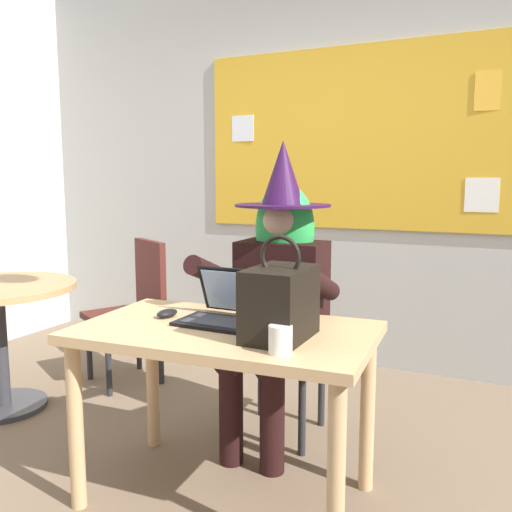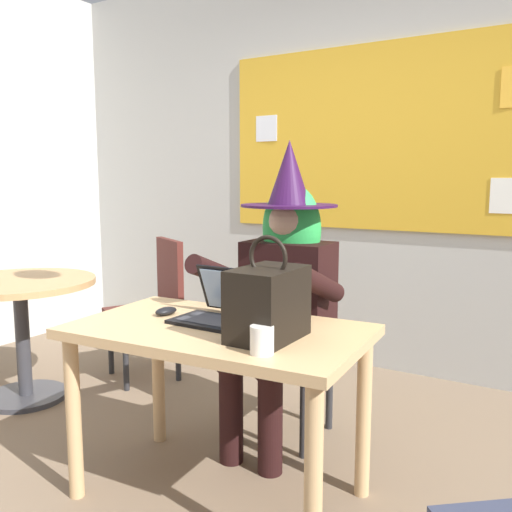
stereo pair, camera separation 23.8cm
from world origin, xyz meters
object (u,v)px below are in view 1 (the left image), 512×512
Objects in this scene: desk_main at (225,353)px; chair_spare_by_window at (135,303)px; chair_at_desk at (286,331)px; person_costumed at (278,279)px; computer_mouse at (167,313)px; coffee_mug at (280,340)px; handbag at (280,302)px; laptop at (227,310)px.

chair_spare_by_window is (-1.17, 0.92, -0.11)m from desk_main.
chair_at_desk is 1.02× the size of chair_spare_by_window.
person_costumed is 0.61m from computer_mouse.
coffee_mug is 0.11× the size of chair_spare_by_window.
desk_main is 1.49m from chair_spare_by_window.
handbag is 1.75m from chair_spare_by_window.
computer_mouse is 0.28× the size of handbag.
laptop is 1.43m from chair_spare_by_window.
laptop is 0.38× the size of chair_spare_by_window.
handbag is at bearing 3.12° from computer_mouse.
handbag reaches higher than chair_at_desk.
chair_spare_by_window is at bearing 141.65° from desk_main.
desk_main is 12.55× the size of coffee_mug.
chair_at_desk is at bearing 111.57° from coffee_mug.
desk_main is 0.61m from person_costumed.
handbag reaches higher than computer_mouse.
desk_main is 3.49× the size of laptop.
chair_spare_by_window is at bearing -104.95° from chair_at_desk.
chair_at_desk is at bearing 92.75° from desk_main.
handbag is 0.19m from coffee_mug.
person_costumed is 1.64× the size of chair_spare_by_window.
handbag is at bearing 84.37° from chair_spare_by_window.
coffee_mug is at bearing 81.55° from chair_spare_by_window.
laptop reaches higher than coffee_mug.
desk_main is at bearing 4.37° from computer_mouse.
computer_mouse is at bearing -25.29° from chair_at_desk.
handbag is (0.29, -0.12, 0.09)m from laptop.
computer_mouse is 0.66m from coffee_mug.
coffee_mug reaches higher than desk_main.
handbag is (0.28, -0.61, 0.04)m from person_costumed.
laptop is at bearing 141.66° from coffee_mug.
chair_spare_by_window is (-1.14, 0.35, -0.31)m from person_costumed.
chair_spare_by_window is at bearing -109.34° from person_costumed.
coffee_mug is at bearing -37.96° from laptop.
chair_at_desk is at bearing 111.03° from handbag.
person_costumed reaches higher than computer_mouse.
desk_main is 0.70m from chair_at_desk.
computer_mouse is at bearing 172.02° from handbag.
chair_at_desk is 0.62× the size of person_costumed.
chair_at_desk is 8.77× the size of computer_mouse.
desk_main is at bearing -64.85° from laptop.
desk_main is 0.18m from laptop.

